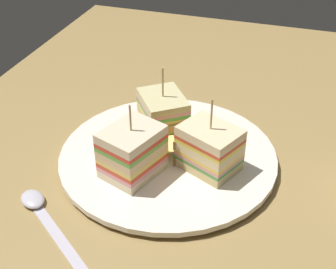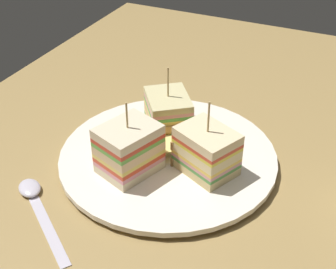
{
  "view_description": "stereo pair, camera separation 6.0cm",
  "coord_description": "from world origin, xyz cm",
  "px_view_note": "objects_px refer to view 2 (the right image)",
  "views": [
    {
      "loc": [
        -47.19,
        -15.2,
        38.36
      ],
      "look_at": [
        0.0,
        0.0,
        4.33
      ],
      "focal_mm": 50.48,
      "sensor_mm": 36.0,
      "label": 1
    },
    {
      "loc": [
        -45.0,
        -20.79,
        38.36
      ],
      "look_at": [
        0.0,
        0.0,
        4.33
      ],
      "focal_mm": 50.48,
      "sensor_mm": 36.0,
      "label": 2
    }
  ],
  "objects_px": {
    "sandwich_wedge_2": "(129,149)",
    "chip_pile": "(183,145)",
    "sandwich_wedge_0": "(206,151)",
    "sandwich_wedge_1": "(168,113)",
    "spoon": "(35,199)",
    "plate": "(168,157)"
  },
  "relations": [
    {
      "from": "sandwich_wedge_2",
      "to": "chip_pile",
      "type": "xyz_separation_m",
      "value": [
        0.06,
        -0.04,
        -0.02
      ]
    },
    {
      "from": "sandwich_wedge_0",
      "to": "sandwich_wedge_1",
      "type": "relative_size",
      "value": 1.03
    },
    {
      "from": "sandwich_wedge_2",
      "to": "spoon",
      "type": "relative_size",
      "value": 0.73
    },
    {
      "from": "sandwich_wedge_2",
      "to": "chip_pile",
      "type": "distance_m",
      "value": 0.08
    },
    {
      "from": "sandwich_wedge_2",
      "to": "chip_pile",
      "type": "height_order",
      "value": "sandwich_wedge_2"
    },
    {
      "from": "sandwich_wedge_2",
      "to": "spoon",
      "type": "bearing_deg",
      "value": 156.76
    },
    {
      "from": "spoon",
      "to": "sandwich_wedge_1",
      "type": "bearing_deg",
      "value": -78.41
    },
    {
      "from": "plate",
      "to": "sandwich_wedge_1",
      "type": "height_order",
      "value": "sandwich_wedge_1"
    },
    {
      "from": "spoon",
      "to": "sandwich_wedge_2",
      "type": "bearing_deg",
      "value": -97.01
    },
    {
      "from": "sandwich_wedge_2",
      "to": "plate",
      "type": "bearing_deg",
      "value": -10.24
    },
    {
      "from": "sandwich_wedge_1",
      "to": "spoon",
      "type": "bearing_deg",
      "value": -61.65
    },
    {
      "from": "plate",
      "to": "sandwich_wedge_0",
      "type": "relative_size",
      "value": 2.89
    },
    {
      "from": "sandwich_wedge_1",
      "to": "sandwich_wedge_2",
      "type": "relative_size",
      "value": 0.98
    },
    {
      "from": "sandwich_wedge_0",
      "to": "spoon",
      "type": "height_order",
      "value": "sandwich_wedge_0"
    },
    {
      "from": "plate",
      "to": "sandwich_wedge_1",
      "type": "relative_size",
      "value": 2.97
    },
    {
      "from": "plate",
      "to": "chip_pile",
      "type": "relative_size",
      "value": 3.83
    },
    {
      "from": "sandwich_wedge_0",
      "to": "sandwich_wedge_1",
      "type": "xyz_separation_m",
      "value": [
        0.06,
        0.08,
        -0.0
      ]
    },
    {
      "from": "sandwich_wedge_0",
      "to": "spoon",
      "type": "relative_size",
      "value": 0.74
    },
    {
      "from": "chip_pile",
      "to": "sandwich_wedge_2",
      "type": "bearing_deg",
      "value": 145.93
    },
    {
      "from": "sandwich_wedge_1",
      "to": "sandwich_wedge_2",
      "type": "bearing_deg",
      "value": -39.77
    },
    {
      "from": "sandwich_wedge_0",
      "to": "chip_pile",
      "type": "relative_size",
      "value": 1.33
    },
    {
      "from": "plate",
      "to": "sandwich_wedge_1",
      "type": "bearing_deg",
      "value": 24.65
    }
  ]
}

